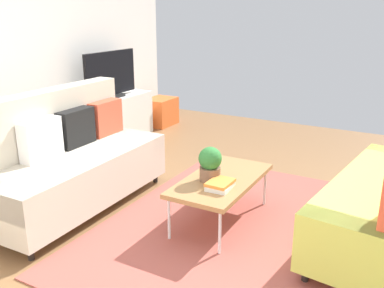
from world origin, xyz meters
The scene contains 12 objects.
ground_plane centered at (0.00, 0.00, 0.00)m, with size 7.68×7.68×0.00m, color brown.
area_rug centered at (0.10, -0.15, 0.01)m, with size 2.90×2.20×0.01m, color #9E4C42.
couch_beige centered at (-0.24, 1.47, 0.45)m, with size 1.91×0.87×1.10m.
coffee_table centered at (0.15, 0.05, 0.39)m, with size 1.10×0.56×0.42m.
tv_console centered at (1.60, 2.46, 0.32)m, with size 1.40×0.44×0.64m, color silver.
tv centered at (1.60, 2.44, 0.95)m, with size 1.00×0.20×0.64m.
storage_trunk centered at (2.70, 2.36, 0.22)m, with size 0.52×0.40×0.44m, color orange.
potted_plant centered at (0.05, 0.11, 0.58)m, with size 0.20×0.20×0.30m.
table_book_0 centered at (-0.06, -0.04, 0.44)m, with size 0.24×0.18×0.04m, color silver.
table_book_1 centered at (-0.06, -0.04, 0.47)m, with size 0.24×0.18×0.03m, color orange.
vase_0 centered at (1.02, 2.51, 0.70)m, with size 0.09×0.09×0.12m, color silver.
bottle_0 centered at (1.17, 2.42, 0.71)m, with size 0.05×0.05×0.15m, color #3F8C4C.
Camera 1 is at (-3.00, -1.42, 1.84)m, focal length 39.99 mm.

